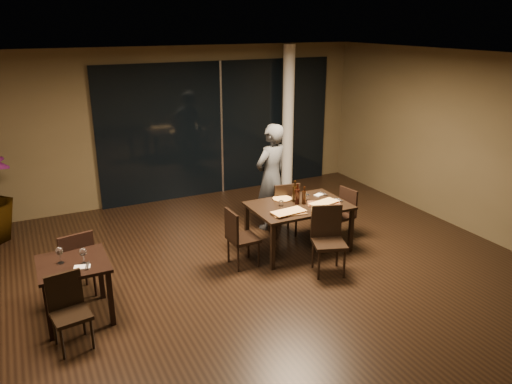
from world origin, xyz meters
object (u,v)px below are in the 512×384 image
object	(u,v)px
chair_side_near	(68,307)
diner	(271,177)
chair_main_far	(284,206)
bottle_a	(297,194)
bottle_c	(295,191)
side_table	(74,272)
chair_side_far	(76,261)
chair_main_near	(328,236)
chair_main_left	(238,235)
bottle_b	(304,195)
main_table	(299,209)
chair_main_right	(343,211)

from	to	relation	value
chair_side_near	diner	xyz separation A→B (m)	(3.56, 1.98, 0.45)
chair_main_far	chair_side_near	world-z (taller)	chair_main_far
chair_main_far	bottle_a	size ratio (longest dim) A/B	2.89
chair_main_far	bottle_c	size ratio (longest dim) A/B	2.75
side_table	chair_side_near	world-z (taller)	chair_side_near
chair_side_far	bottle_c	xyz separation A→B (m)	(3.33, 0.15, 0.40)
chair_side_near	bottle_a	distance (m)	3.70
diner	chair_main_near	bearing A→B (deg)	70.26
chair_main_near	bottle_c	distance (m)	1.01
chair_main_far	chair_main_near	xyz separation A→B (m)	(-0.04, -1.34, 0.01)
chair_main_left	bottle_b	world-z (taller)	bottle_b
main_table	bottle_c	world-z (taller)	bottle_c
main_table	bottle_a	size ratio (longest dim) A/B	4.58
chair_main_near	chair_main_left	distance (m)	1.29
chair_main_left	bottle_a	size ratio (longest dim) A/B	2.70
main_table	bottle_b	world-z (taller)	bottle_b
side_table	main_table	bearing A→B (deg)	8.37
chair_side_far	chair_side_near	distance (m)	1.02
chair_main_near	chair_side_near	xyz separation A→B (m)	(-3.55, -0.21, -0.07)
bottle_c	side_table	bearing A→B (deg)	-169.35
chair_main_left	diner	xyz separation A→B (m)	(1.11, 1.09, 0.43)
main_table	bottle_a	distance (m)	0.24
chair_main_far	chair_side_near	bearing A→B (deg)	31.95
chair_main_left	bottle_a	xyz separation A→B (m)	(1.07, 0.16, 0.42)
chair_main_far	bottle_a	xyz separation A→B (m)	(-0.06, -0.50, 0.39)
chair_main_near	chair_side_near	bearing A→B (deg)	-157.41
chair_side_far	bottle_b	world-z (taller)	bottle_b
chair_main_right	diner	distance (m)	1.34
chair_main_far	chair_main_left	xyz separation A→B (m)	(-1.13, -0.66, -0.04)
bottle_a	chair_main_left	bearing A→B (deg)	-171.69
side_table	chair_main_right	world-z (taller)	chair_main_right
chair_main_far	chair_side_far	size ratio (longest dim) A/B	1.01
main_table	chair_main_far	xyz separation A→B (m)	(0.04, 0.54, -0.15)
diner	bottle_a	world-z (taller)	diner
chair_main_left	chair_side_far	world-z (taller)	chair_side_far
chair_main_near	chair_main_left	world-z (taller)	chair_main_near
side_table	chair_main_far	size ratio (longest dim) A/B	0.84
diner	bottle_a	size ratio (longest dim) A/B	5.61
side_table	chair_side_far	xyz separation A→B (m)	(0.07, 0.49, -0.10)
chair_main_far	bottle_c	world-z (taller)	bottle_c
chair_main_far	chair_side_far	bearing A→B (deg)	17.89
main_table	bottle_c	bearing A→B (deg)	88.61
diner	bottle_b	size ratio (longest dim) A/B	6.51
chair_main_far	bottle_b	world-z (taller)	bottle_b
bottle_b	main_table	bearing A→B (deg)	173.74
diner	bottle_c	world-z (taller)	diner
chair_main_left	bottle_b	xyz separation A→B (m)	(1.17, 0.11, 0.40)
bottle_a	bottle_b	distance (m)	0.11
chair_main_near	bottle_c	size ratio (longest dim) A/B	2.80
bottle_c	bottle_a	bearing A→B (deg)	-99.72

